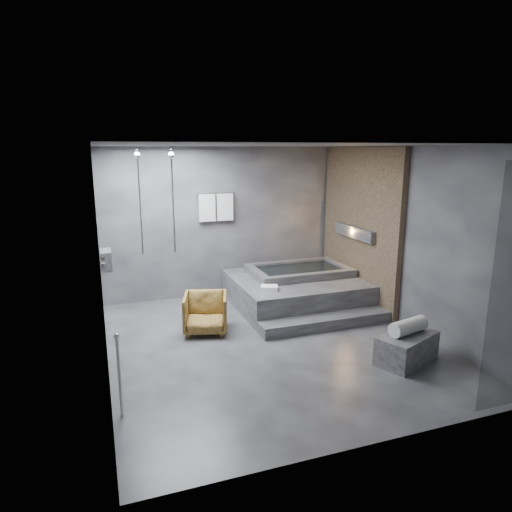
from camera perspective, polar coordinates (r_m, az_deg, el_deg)
name	(u,v)px	position (r m, az deg, el deg)	size (l,w,h in m)	color
room	(291,221)	(6.62, 4.35, 4.33)	(5.00, 5.04, 2.82)	#2A2A2C
tub_deck	(296,291)	(8.30, 4.97, -4.37)	(2.20, 2.00, 0.50)	#2F2F31
tub_step	(326,322)	(7.36, 8.76, -8.14)	(2.20, 0.36, 0.18)	#2F2F31
concrete_bench	(407,348)	(6.45, 18.32, -10.85)	(0.85, 0.47, 0.38)	#38383A
driftwood_chair	(206,313)	(7.08, -6.33, -7.09)	(0.65, 0.66, 0.60)	#493212
rolled_towel	(408,326)	(6.37, 18.51, -8.35)	(0.20, 0.20, 0.56)	silver
deck_towel	(269,288)	(7.48, 1.66, -4.01)	(0.27, 0.20, 0.07)	white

